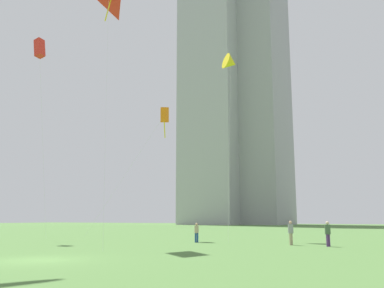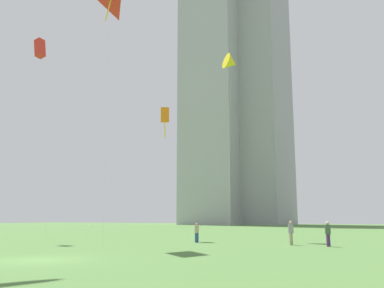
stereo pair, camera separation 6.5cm
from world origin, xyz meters
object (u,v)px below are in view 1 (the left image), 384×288
Objects in this scene: kite_flying_1 at (164,115)px; distant_highrise_1 at (215,73)px; person_standing_3 at (328,232)px; person_standing_0 at (197,231)px; distant_highrise_0 at (256,83)px; kite_flying_0 at (40,48)px; kite_flying_2 at (231,63)px; person_standing_1 at (291,231)px.

kite_flying_1 is 103.53m from distant_highrise_1.
distant_highrise_1 reaches higher than person_standing_3.
kite_flying_1 reaches higher than person_standing_0.
distant_highrise_0 is (-27.90, 100.12, 46.15)m from person_standing_0.
kite_flying_1 is (10.80, 6.83, -6.76)m from kite_flying_0.
kite_flying_1 reaches higher than person_standing_3.
distant_highrise_1 is (-12.41, -6.88, 3.71)m from distant_highrise_0.
distant_highrise_0 reaches higher than kite_flying_2.
kite_flying_2 is at bearing 54.69° from person_standing_0.
person_standing_1 is at bearing -69.32° from person_standing_3.
person_standing_3 is (10.65, -0.32, 0.10)m from person_standing_0.
person_standing_3 is at bearing -57.16° from distant_highrise_1.
distant_highrise_0 is (-35.77, 99.97, 46.03)m from person_standing_1.
kite_flying_2 is (5.56, 4.34, 6.11)m from kite_flying_1.
person_standing_1 is at bearing -33.62° from person_standing_0.
distant_highrise_0 is (-27.97, 92.11, 28.69)m from kite_flying_2.
person_standing_1 is 116.02m from distant_highrise_1.
distant_highrise_1 reaches higher than kite_flying_2.
kite_flying_1 reaches higher than person_standing_1.
person_standing_3 is (2.78, -0.48, -0.01)m from person_standing_1.
kite_flying_2 is at bearing -97.79° from person_standing_3.
kite_flying_2 is 0.21× the size of distant_highrise_0.
kite_flying_2 is 0.19× the size of distant_highrise_1.
distant_highrise_0 is (-11.61, 103.28, 28.04)m from kite_flying_0.
kite_flying_0 is at bearing -145.69° from kite_flying_2.
kite_flying_2 is (-7.80, 7.86, 17.34)m from person_standing_1.
kite_flying_0 is 107.64m from distant_highrise_0.
kite_flying_1 is at bearing -64.49° from distant_highrise_1.
kite_flying_0 is at bearing -71.74° from distant_highrise_1.
person_standing_0 is 7.87m from person_standing_1.
kite_flying_1 is at bearing 89.20° from person_standing_1.
kite_flying_0 is 0.20× the size of distant_highrise_1.
person_standing_1 is 17.80m from kite_flying_1.
person_standing_0 is 0.89× the size of person_standing_1.
kite_flying_1 is at bearing -73.45° from person_standing_3.
kite_flying_0 is 104.29m from distant_highrise_1.
kite_flying_0 is at bearing 156.19° from person_standing_0.
kite_flying_1 is 0.13× the size of distant_highrise_1.
kite_flying_0 is 1.53× the size of kite_flying_1.
distant_highrise_0 is 14.67m from distant_highrise_1.
person_standing_0 is 10.66m from person_standing_3.
person_standing_1 is at bearing -67.33° from distant_highrise_0.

